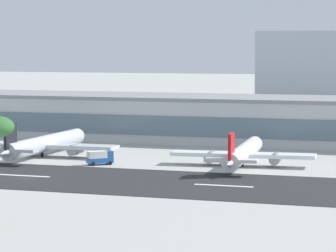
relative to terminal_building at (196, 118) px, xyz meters
The scene contains 8 objects.
ground_plane 84.67m from the terminal_building, 98.49° to the right, with size 1400.00×1400.00×0.00m, color #A8A8A3.
runway_strip 81.64m from the terminal_building, 98.81° to the right, with size 800.00×34.69×0.08m, color #262628.
runway_centreline_dash_4 81.95m from the terminal_building, 100.13° to the right, with size 12.00×1.20×0.01m, color white.
runway_centreline_dash_5 85.90m from the terminal_building, 69.87° to the right, with size 12.00×1.20×0.01m, color white.
terminal_building is the anchor object (origin of this frame).
airliner_black_tail_gate_0 55.17m from the terminal_building, 117.64° to the right, with size 38.25×46.24×9.65m.
airliner_red_tail_gate_1 57.31m from the terminal_building, 62.80° to the right, with size 33.61×43.91×9.17m.
service_box_truck_0 59.17m from the terminal_building, 95.78° to the right, with size 6.05×5.82×3.25m.
Camera 1 is at (86.55, -167.65, 27.56)m, focal length 96.43 mm.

